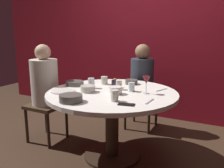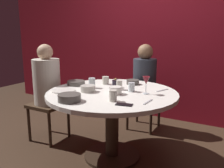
% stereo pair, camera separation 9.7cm
% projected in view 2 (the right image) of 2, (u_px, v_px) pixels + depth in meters
% --- Properties ---
extents(ground_plane, '(8.00, 8.00, 0.00)m').
position_uv_depth(ground_plane, '(112.00, 156.00, 2.60)').
color(ground_plane, '#382619').
extents(back_wall, '(6.00, 0.10, 2.60)m').
position_uv_depth(back_wall, '(160.00, 34.00, 3.60)').
color(back_wall, maroon).
rests_on(back_wall, ground).
extents(dining_table, '(1.34, 1.34, 0.73)m').
position_uv_depth(dining_table, '(112.00, 105.00, 2.47)').
color(dining_table, silver).
rests_on(dining_table, ground).
extents(seated_diner_left, '(0.40, 0.40, 1.19)m').
position_uv_depth(seated_diner_left, '(47.00, 82.00, 2.87)').
color(seated_diner_left, '#3F2D1E').
rests_on(seated_diner_left, ground).
extents(seated_diner_back, '(0.40, 0.40, 1.17)m').
position_uv_depth(seated_diner_back, '(145.00, 77.00, 3.22)').
color(seated_diner_back, '#3F2D1E').
rests_on(seated_diner_back, ground).
extents(candle_holder, '(0.07, 0.07, 0.10)m').
position_uv_depth(candle_holder, '(115.00, 84.00, 2.62)').
color(candle_holder, black).
rests_on(candle_holder, dining_table).
extents(wine_glass, '(0.08, 0.08, 0.18)m').
position_uv_depth(wine_glass, '(146.00, 81.00, 2.32)').
color(wine_glass, silver).
rests_on(wine_glass, dining_table).
extents(dinner_plate, '(0.24, 0.24, 0.01)m').
position_uv_depth(dinner_plate, '(63.00, 91.00, 2.45)').
color(dinner_plate, silver).
rests_on(dinner_plate, dining_table).
extents(cell_phone, '(0.15, 0.10, 0.01)m').
position_uv_depth(cell_phone, '(124.00, 105.00, 1.99)').
color(cell_phone, black).
rests_on(cell_phone, dining_table).
extents(bowl_serving_large, '(0.13, 0.13, 0.07)m').
position_uv_depth(bowl_serving_large, '(115.00, 90.00, 2.34)').
color(bowl_serving_large, silver).
rests_on(bowl_serving_large, dining_table).
extents(bowl_salad_center, '(0.20, 0.20, 0.07)m').
position_uv_depth(bowl_salad_center, '(69.00, 98.00, 2.09)').
color(bowl_salad_center, '#4C4742').
rests_on(bowl_salad_center, dining_table).
extents(bowl_small_white, '(0.15, 0.15, 0.05)m').
position_uv_depth(bowl_small_white, '(133.00, 82.00, 2.78)').
color(bowl_small_white, '#4C4742').
rests_on(bowl_small_white, dining_table).
extents(bowl_sauce_side, '(0.15, 0.15, 0.07)m').
position_uv_depth(bowl_sauce_side, '(88.00, 89.00, 2.43)').
color(bowl_sauce_side, '#B2ADA3').
rests_on(bowl_sauce_side, dining_table).
extents(bowl_rice_portion, '(0.20, 0.20, 0.05)m').
position_uv_depth(bowl_rice_portion, '(76.00, 83.00, 2.74)').
color(bowl_rice_portion, '#4C4742').
rests_on(bowl_rice_portion, dining_table).
extents(cup_near_candle, '(0.07, 0.07, 0.10)m').
position_uv_depth(cup_near_candle, '(113.00, 96.00, 2.09)').
color(cup_near_candle, beige).
rests_on(cup_near_candle, dining_table).
extents(cup_by_left_diner, '(0.08, 0.08, 0.09)m').
position_uv_depth(cup_by_left_diner, '(106.00, 80.00, 2.78)').
color(cup_by_left_diner, beige).
rests_on(cup_by_left_diner, dining_table).
extents(cup_by_right_diner, '(0.07, 0.07, 0.09)m').
position_uv_depth(cup_by_right_diner, '(131.00, 87.00, 2.43)').
color(cup_by_right_diner, silver).
rests_on(cup_by_right_diner, dining_table).
extents(cup_center_front, '(0.07, 0.07, 0.11)m').
position_uv_depth(cup_center_front, '(92.00, 83.00, 2.59)').
color(cup_center_front, silver).
rests_on(cup_center_front, dining_table).
extents(cup_far_edge, '(0.06, 0.06, 0.10)m').
position_uv_depth(cup_far_edge, '(119.00, 85.00, 2.51)').
color(cup_far_edge, beige).
rests_on(cup_far_edge, dining_table).
extents(fork_near_plate, '(0.08, 0.17, 0.01)m').
position_uv_depth(fork_near_plate, '(162.00, 90.00, 2.48)').
color(fork_near_plate, '#B7B7BC').
rests_on(fork_near_plate, dining_table).
extents(knife_near_plate, '(0.02, 0.18, 0.01)m').
position_uv_depth(knife_near_plate, '(148.00, 102.00, 2.07)').
color(knife_near_plate, '#B7B7BC').
rests_on(knife_near_plate, dining_table).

